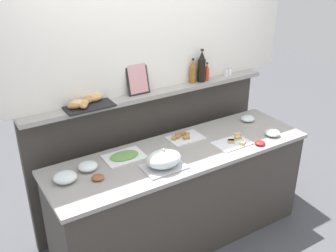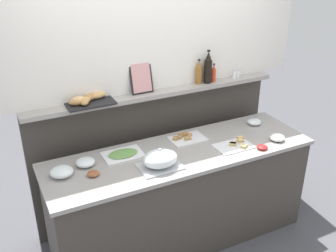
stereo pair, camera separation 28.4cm
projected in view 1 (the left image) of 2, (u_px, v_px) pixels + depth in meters
name	position (u px, v px, depth m)	size (l,w,h in m)	color
ground_plane	(149.00, 203.00, 4.22)	(12.00, 12.00, 0.00)	#4C4C51
buffet_counter	(181.00, 196.00, 3.56)	(2.34, 0.71, 0.93)	#3D3833
back_ledge_unit	(151.00, 149.00, 3.87)	(2.41, 0.22, 1.32)	#3D3833
upper_wall_panel	(147.00, 17.00, 3.34)	(3.01, 0.08, 1.28)	white
sandwich_platter_front	(233.00, 142.00, 3.49)	(0.33, 0.22, 0.04)	silver
sandwich_platter_rear	(184.00, 137.00, 3.57)	(0.32, 0.21, 0.04)	silver
cold_cuts_platter	(124.00, 156.00, 3.26)	(0.33, 0.23, 0.02)	white
serving_cloche	(164.00, 159.00, 3.09)	(0.34, 0.24, 0.17)	#B7BABF
glass_bowl_large	(248.00, 119.00, 3.90)	(0.14, 0.14, 0.05)	silver
glass_bowl_medium	(272.00, 133.00, 3.61)	(0.14, 0.14, 0.06)	silver
glass_bowl_small	(88.00, 166.00, 3.08)	(0.16, 0.16, 0.06)	silver
glass_bowl_extra	(65.00, 177.00, 2.93)	(0.18, 0.18, 0.07)	silver
condiment_bowl_teal	(98.00, 177.00, 2.96)	(0.10, 0.10, 0.03)	brown
condiment_bowl_cream	(260.00, 143.00, 3.46)	(0.09, 0.09, 0.03)	red
vinegar_bottle_amber	(193.00, 72.00, 3.72)	(0.06, 0.06, 0.24)	#8E5B23
hot_sauce_bottle	(207.00, 72.00, 3.80)	(0.04, 0.04, 0.18)	red
wine_bottle_dark	(202.00, 67.00, 3.73)	(0.08, 0.08, 0.32)	black
salt_shaker	(226.00, 72.00, 3.92)	(0.03, 0.03, 0.09)	white
pepper_shaker	(230.00, 71.00, 3.94)	(0.03, 0.03, 0.09)	white
bread_basket	(85.00, 103.00, 3.21)	(0.40, 0.26, 0.08)	black
framed_picture	(138.00, 78.00, 3.44)	(0.20, 0.08, 0.28)	black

